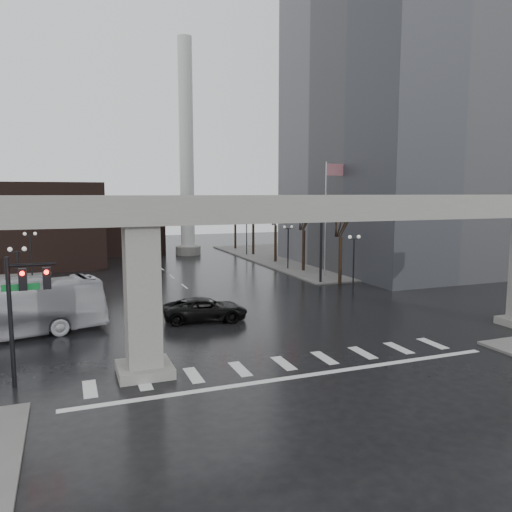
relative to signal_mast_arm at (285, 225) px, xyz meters
name	(u,v)px	position (x,y,z in m)	size (l,w,h in m)	color
ground	(276,357)	(-8.99, -18.80, -5.83)	(160.00, 160.00, 0.00)	black
sidewalk_ne	(346,256)	(17.01, 17.20, -5.75)	(28.00, 36.00, 0.15)	slate
elevated_guideway	(299,230)	(-7.73, -18.80, 1.05)	(48.00, 2.60, 8.70)	gray
office_tower	(409,88)	(19.01, 7.20, 15.17)	(22.00, 26.00, 42.00)	slate
building_far_left	(33,225)	(-22.99, 23.20, -0.83)	(16.00, 14.00, 10.00)	black
building_far_mid	(125,226)	(-10.99, 33.20, -1.83)	(10.00, 10.00, 8.00)	black
smokestack	(187,160)	(-2.99, 27.20, 7.52)	(3.60, 3.60, 30.00)	white
signal_mast_arm	(285,225)	(0.00, 0.00, 0.00)	(12.12, 0.43, 8.00)	black
signal_left_pole	(23,299)	(-21.24, -18.30, -1.76)	(2.30, 0.30, 6.00)	black
flagpole_assembly	(328,205)	(6.30, 3.20, 1.70)	(2.06, 0.12, 12.00)	silver
lamp_right_0	(354,253)	(4.51, -4.80, -2.36)	(1.22, 0.32, 5.11)	black
lamp_right_1	(288,240)	(4.51, 9.20, -2.36)	(1.22, 0.32, 5.11)	black
lamp_right_2	(247,231)	(4.51, 23.20, -2.36)	(1.22, 0.32, 5.11)	black
lamp_left_0	(18,270)	(-22.49, -4.80, -2.36)	(1.22, 0.32, 5.11)	black
lamp_left_1	(31,249)	(-22.49, 9.20, -2.36)	(1.22, 0.32, 5.11)	black
lamp_left_2	(38,237)	(-22.49, 23.20, -2.36)	(1.22, 0.32, 5.11)	black
tree_right_0	(341,255)	(5.54, -0.78, -3.04)	(1.09, 1.58, 7.50)	black
tree_right_1	(304,246)	(5.54, 7.22, -2.98)	(1.09, 1.61, 7.67)	black
tree_right_2	(276,240)	(5.54, 15.22, -2.91)	(1.10, 1.63, 7.85)	black
tree_right_3	(253,234)	(5.54, 23.22, -2.85)	(1.11, 1.66, 8.02)	black
tree_right_4	(235,230)	(5.54, 31.22, -2.79)	(1.12, 1.69, 8.19)	black
pickup_truck	(205,309)	(-10.49, -9.89, -5.03)	(2.67, 5.78, 1.61)	black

